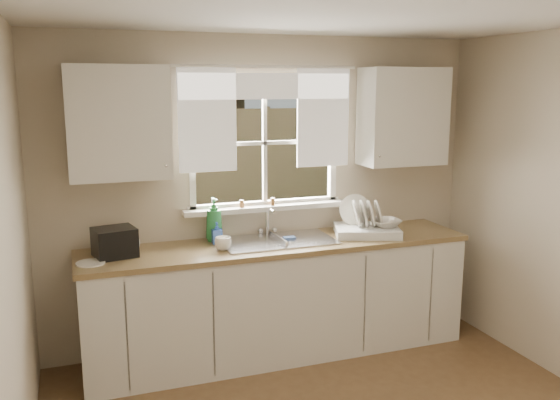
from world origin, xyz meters
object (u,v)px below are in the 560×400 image
object	(u,v)px
dish_rack	(366,227)
cup	(223,244)
soap_bottle_a	(214,220)
black_appliance	(115,242)

from	to	relation	value
dish_rack	cup	distance (m)	1.21
dish_rack	cup	xyz separation A→B (m)	(-1.21, -0.05, -0.02)
soap_bottle_a	dish_rack	bearing A→B (deg)	-20.23
cup	black_appliance	distance (m)	0.77
dish_rack	cup	size ratio (longest dim) A/B	4.95
soap_bottle_a	black_appliance	bearing A→B (deg)	-176.94
dish_rack	black_appliance	bearing A→B (deg)	178.57
cup	black_appliance	world-z (taller)	black_appliance
soap_bottle_a	cup	xyz separation A→B (m)	(0.00, -0.27, -0.12)
soap_bottle_a	cup	size ratio (longest dim) A/B	2.78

